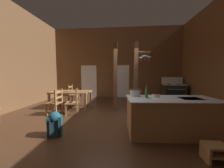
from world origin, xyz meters
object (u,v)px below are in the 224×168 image
(stockpot_on_counter, at_px, (135,93))
(bottle_tall_on_counter, at_px, (147,93))
(stove_range, at_px, (173,92))
(dining_table, at_px, (71,93))
(ladderback_chair_near_window, at_px, (73,94))
(backpack, at_px, (55,123))
(mixing_bowl_on_counter, at_px, (156,96))
(step_stool, at_px, (215,151))
(ladderback_chair_at_table_end, at_px, (73,102))
(kitchen_island, at_px, (171,116))
(ladderback_chair_by_post, at_px, (56,102))

(stockpot_on_counter, height_order, bottle_tall_on_counter, bottle_tall_on_counter)
(stove_range, distance_m, dining_table, 5.41)
(ladderback_chair_near_window, bearing_deg, backpack, -74.27)
(backpack, distance_m, mixing_bowl_on_counter, 2.63)
(ladderback_chair_near_window, xyz_separation_m, mixing_bowl_on_counter, (3.42, -2.75, 0.49))
(mixing_bowl_on_counter, relative_size, bottle_tall_on_counter, 0.58)
(step_stool, relative_size, bottle_tall_on_counter, 1.08)
(step_stool, bearing_deg, bottle_tall_on_counter, 136.38)
(stove_range, distance_m, ladderback_chair_at_table_end, 5.35)
(ladderback_chair_near_window, bearing_deg, kitchen_island, -37.69)
(stove_range, distance_m, step_stool, 5.03)
(step_stool, xyz_separation_m, mixing_bowl_on_counter, (-0.74, 1.11, 0.76))
(dining_table, bearing_deg, ladderback_chair_at_table_end, -61.49)
(stove_range, bearing_deg, mixing_bowl_on_counter, -117.14)
(bottle_tall_on_counter, bearing_deg, dining_table, 144.33)
(step_stool, relative_size, ladderback_chair_at_table_end, 0.38)
(dining_table, bearing_deg, ladderback_chair_by_post, -101.41)
(kitchen_island, bearing_deg, ladderback_chair_near_window, 142.31)
(dining_table, xyz_separation_m, stockpot_on_counter, (2.62, -1.85, 0.35))
(dining_table, height_order, mixing_bowl_on_counter, mixing_bowl_on_counter)
(ladderback_chair_near_window, relative_size, mixing_bowl_on_counter, 4.93)
(ladderback_chair_near_window, height_order, stockpot_on_counter, stockpot_on_counter)
(stockpot_on_counter, bearing_deg, step_stool, -42.84)
(kitchen_island, height_order, stockpot_on_counter, stockpot_on_counter)
(step_stool, relative_size, dining_table, 0.21)
(stove_range, xyz_separation_m, step_stool, (-1.19, -4.87, -0.30))
(ladderback_chair_near_window, xyz_separation_m, ladderback_chair_by_post, (0.08, -1.77, 0.00))
(ladderback_chair_near_window, xyz_separation_m, backpack, (0.92, -3.27, -0.14))
(dining_table, distance_m, bottle_tall_on_counter, 3.58)
(ladderback_chair_at_table_end, bearing_deg, stove_range, 29.92)
(step_stool, xyz_separation_m, backpack, (-3.24, 0.60, 0.14))
(ladderback_chair_at_table_end, bearing_deg, kitchen_island, -22.28)
(ladderback_chair_by_post, height_order, stockpot_on_counter, stockpot_on_counter)
(ladderback_chair_near_window, distance_m, mixing_bowl_on_counter, 4.42)
(step_stool, bearing_deg, dining_table, 142.10)
(ladderback_chair_near_window, distance_m, backpack, 3.40)
(step_stool, height_order, dining_table, dining_table)
(step_stool, height_order, stockpot_on_counter, stockpot_on_counter)
(kitchen_island, xyz_separation_m, dining_table, (-3.50, 2.07, 0.20))
(stockpot_on_counter, bearing_deg, ladderback_chair_at_table_end, 154.71)
(ladderback_chair_by_post, distance_m, stockpot_on_counter, 3.00)
(ladderback_chair_by_post, xyz_separation_m, backpack, (0.84, -1.49, -0.14))
(step_stool, distance_m, stockpot_on_counter, 1.92)
(ladderback_chair_by_post, relative_size, backpack, 1.59)
(ladderback_chair_by_post, xyz_separation_m, ladderback_chair_at_table_end, (0.64, 0.11, 0.00))
(ladderback_chair_by_post, distance_m, mixing_bowl_on_counter, 3.52)
(dining_table, bearing_deg, bottle_tall_on_counter, -35.67)
(kitchen_island, xyz_separation_m, bottle_tall_on_counter, (-0.61, -0.00, 0.59))
(step_stool, height_order, bottle_tall_on_counter, bottle_tall_on_counter)
(bottle_tall_on_counter, bearing_deg, ladderback_chair_by_post, 159.74)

